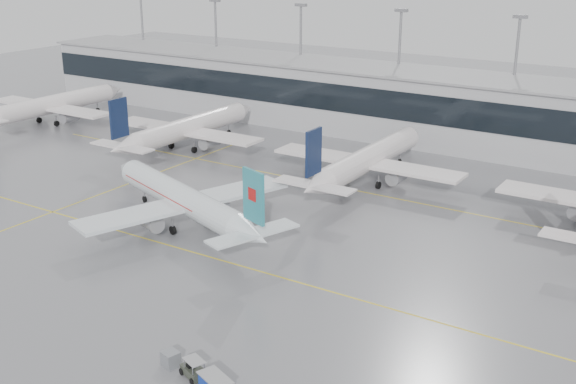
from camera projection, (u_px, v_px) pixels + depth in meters
The scene contains 14 objects.
ground at pixel (231, 263), 81.65m from camera, with size 320.00×320.00×0.00m, color slate.
taxi_line_main at pixel (231, 263), 81.64m from camera, with size 120.00×0.25×0.01m, color yellow.
taxi_line_north at pixel (355, 190), 105.45m from camera, with size 120.00×0.25×0.01m, color yellow.
taxi_line_cross at pixel (132, 182), 108.90m from camera, with size 0.25×60.00×0.01m, color yellow.
terminal at pixel (439, 109), 128.88m from camera, with size 180.00×15.00×12.00m, color #A5A5A9.
terminal_glass at pixel (423, 109), 122.39m from camera, with size 180.00×0.20×5.00m, color black.
terminal_roof at pixel (442, 75), 126.84m from camera, with size 182.00×16.00×0.40m, color gray.
light_masts at pixel (454, 64), 131.22m from camera, with size 156.40×1.00×22.60m.
air_canada_jet at pixel (185, 200), 90.83m from camera, with size 35.28×28.69×11.33m.
parked_jet_a at pixel (51, 105), 142.97m from camera, with size 29.64×36.96×11.72m.
parked_jet_b at pixel (186, 129), 125.07m from camera, with size 29.64×36.96×11.72m.
parked_jet_c at pixel (367, 160), 107.16m from camera, with size 29.64×36.96×11.72m.
baggage_tug at pixel (194, 371), 60.07m from camera, with size 3.65×2.26×1.75m.
gse_unit at pixel (171, 359), 61.64m from camera, with size 1.37×1.27×1.37m, color slate.
Camera 1 is at (45.80, -59.05, 34.47)m, focal length 45.00 mm.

